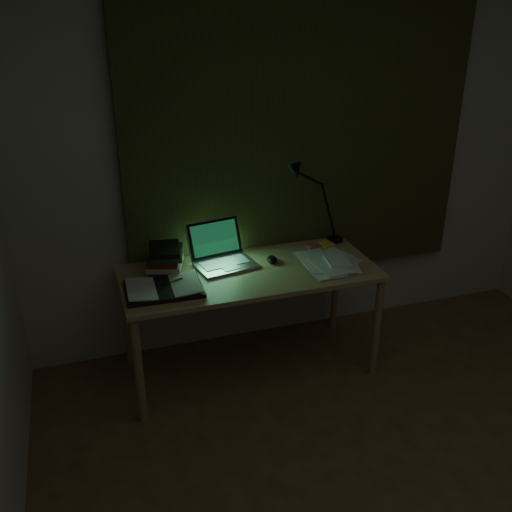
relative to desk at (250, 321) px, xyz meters
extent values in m
cube|color=beige|center=(0.45, 0.40, 0.91)|extent=(3.50, 0.00, 2.50)
cube|color=#2C2E17|center=(0.45, 0.36, 1.11)|extent=(2.20, 0.06, 2.00)
ellipsoid|color=black|center=(0.16, 0.07, 0.36)|extent=(0.08, 0.11, 0.04)
cube|color=yellow|center=(0.58, 0.21, 0.35)|extent=(0.09, 0.09, 0.02)
cube|color=#DB5569|center=(0.48, 0.22, 0.34)|extent=(0.08, 0.08, 0.01)
camera|label=1|loc=(-0.89, -2.84, 1.77)|focal=40.00mm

